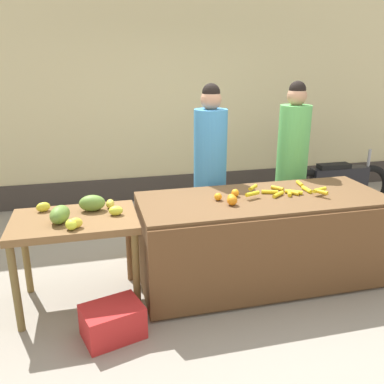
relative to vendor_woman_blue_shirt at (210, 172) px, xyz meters
name	(u,v)px	position (x,y,z in m)	size (l,w,h in m)	color
ground_plane	(227,282)	(-0.02, -0.69, -0.91)	(24.00, 24.00, 0.00)	gray
market_wall_back	(170,95)	(-0.02, 2.01, 0.63)	(9.11, 0.23, 3.15)	beige
fruit_stall_counter	(262,240)	(0.31, -0.70, -0.49)	(2.26, 0.91, 0.84)	brown
side_table_wooden	(75,230)	(-1.36, -0.69, -0.23)	(1.02, 0.68, 0.79)	brown
banana_bunch_pile	(288,191)	(0.57, -0.65, -0.05)	(0.80, 0.50, 0.07)	gold
orange_pile	(230,198)	(-0.03, -0.74, -0.04)	(0.25, 0.29, 0.09)	orange
mango_papaya_pile	(77,210)	(-1.33, -0.68, -0.06)	(0.72, 0.58, 0.14)	yellow
vendor_woman_blue_shirt	(210,172)	(0.00, 0.00, 0.00)	(0.34, 0.34, 1.81)	#33333D
vendor_woman_green_shirt	(292,164)	(0.97, 0.07, 0.00)	(0.34, 0.34, 1.82)	#33333D
parked_motorcycle	(338,185)	(2.04, 0.72, -0.51)	(1.60, 0.18, 0.88)	black
produce_crate	(113,321)	(-1.12, -1.23, -0.78)	(0.44, 0.32, 0.26)	red
produce_sack	(154,234)	(-0.61, 0.00, -0.63)	(0.36, 0.30, 0.56)	tan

